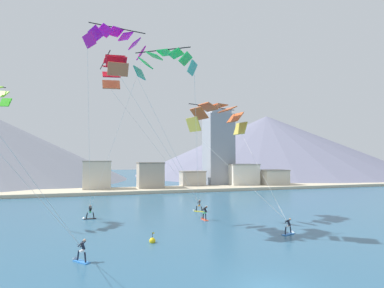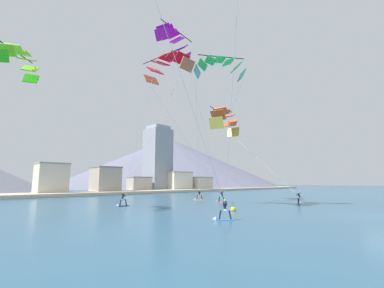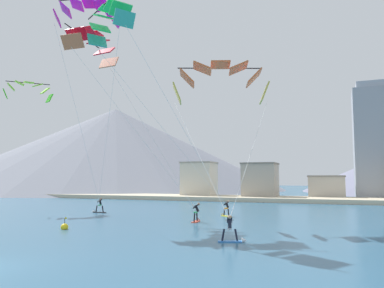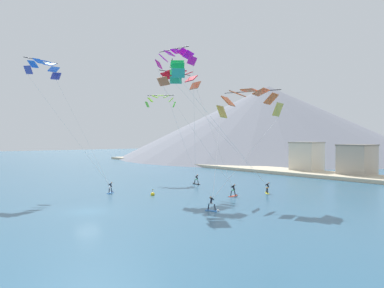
# 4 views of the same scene
# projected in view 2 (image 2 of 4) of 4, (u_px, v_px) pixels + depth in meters

# --- Properties ---
(ground_plane) EXTENTS (400.00, 400.00, 0.00)m
(ground_plane) POSITION_uv_depth(u_px,v_px,m) (380.00, 218.00, 21.69)
(ground_plane) COLOR #2D5B7A
(kitesurfer_near_lead) EXTENTS (1.44, 1.58, 1.68)m
(kitesurfer_near_lead) POSITION_uv_depth(u_px,v_px,m) (222.00, 214.00, 20.32)
(kitesurfer_near_lead) COLOR #337FDB
(kitesurfer_near_lead) RESTS_ON ground
(kitesurfer_near_trail) EXTENTS (1.78, 0.94, 1.71)m
(kitesurfer_near_trail) POSITION_uv_depth(u_px,v_px,m) (299.00, 200.00, 35.19)
(kitesurfer_near_trail) COLOR #337FDB
(kitesurfer_near_trail) RESTS_ON ground
(kitesurfer_mid_center) EXTENTS (0.67, 1.76, 1.78)m
(kitesurfer_mid_center) POSITION_uv_depth(u_px,v_px,m) (221.00, 198.00, 37.82)
(kitesurfer_mid_center) COLOR #E54C33
(kitesurfer_mid_center) RESTS_ON ground
(kitesurfer_far_left) EXTENTS (1.76, 0.65, 1.74)m
(kitesurfer_far_left) POSITION_uv_depth(u_px,v_px,m) (122.00, 202.00, 31.76)
(kitesurfer_far_left) COLOR black
(kitesurfer_far_left) RESTS_ON ground
(kitesurfer_far_right) EXTENTS (1.57, 1.45, 1.70)m
(kitesurfer_far_right) POSITION_uv_depth(u_px,v_px,m) (198.00, 197.00, 42.58)
(kitesurfer_far_right) COLOR yellow
(kitesurfer_far_right) RESTS_ON ground
(parafoil_kite_near_trail) EXTENTS (8.90, 12.09, 13.08)m
(parafoil_kite_near_trail) POSITION_uv_depth(u_px,v_px,m) (225.00, 119.00, 41.48)
(parafoil_kite_near_trail) COLOR gold
(parafoil_kite_mid_center) EXTENTS (12.33, 7.60, 17.13)m
(parafoil_kite_mid_center) POSITION_uv_depth(u_px,v_px,m) (168.00, 65.00, 32.08)
(parafoil_kite_mid_center) COLOR #C6633B
(parafoil_kite_far_left) EXTENTS (6.78, 8.33, 20.32)m
(parafoil_kite_far_left) POSITION_uv_depth(u_px,v_px,m) (173.00, 40.00, 32.00)
(parafoil_kite_far_left) COLOR #B914A1
(parafoil_kite_far_right) EXTENTS (10.20, 13.19, 17.14)m
(parafoil_kite_far_right) POSITION_uv_depth(u_px,v_px,m) (219.00, 67.00, 32.44)
(parafoil_kite_far_right) COLOR teal
(parafoil_kite_distant_high_outer) EXTENTS (4.77, 5.53, 2.52)m
(parafoil_kite_distant_high_outer) POSITION_uv_depth(u_px,v_px,m) (19.00, 59.00, 26.47)
(parafoil_kite_distant_high_outer) COLOR #2CBB13
(race_marker_buoy) EXTENTS (0.56, 0.56, 1.02)m
(race_marker_buoy) POSITION_uv_depth(u_px,v_px,m) (233.00, 209.00, 26.64)
(race_marker_buoy) COLOR yellow
(race_marker_buoy) RESTS_ON ground
(shoreline_strip) EXTENTS (180.00, 10.00, 0.70)m
(shoreline_strip) POSITION_uv_depth(u_px,v_px,m) (103.00, 193.00, 60.15)
(shoreline_strip) COLOR beige
(shoreline_strip) RESTS_ON ground
(shore_building_harbour_front) EXTENTS (6.06, 6.19, 6.66)m
(shore_building_harbour_front) POSITION_uv_depth(u_px,v_px,m) (105.00, 180.00, 63.24)
(shore_building_harbour_front) COLOR #A89E8E
(shore_building_harbour_front) RESTS_ON ground
(shore_building_promenade_mid) EXTENTS (6.22, 5.35, 7.04)m
(shore_building_promenade_mid) POSITION_uv_depth(u_px,v_px,m) (51.00, 179.00, 55.54)
(shore_building_promenade_mid) COLOR beige
(shore_building_promenade_mid) RESTS_ON ground
(shore_building_quay_east) EXTENTS (6.26, 4.19, 4.38)m
(shore_building_quay_east) POSITION_uv_depth(u_px,v_px,m) (139.00, 184.00, 72.41)
(shore_building_quay_east) COLOR #B7AD9E
(shore_building_quay_east) RESTS_ON ground
(shore_building_quay_west) EXTENTS (7.90, 6.64, 6.10)m
(shore_building_quay_west) POSITION_uv_depth(u_px,v_px,m) (177.00, 181.00, 81.18)
(shore_building_quay_west) COLOR silver
(shore_building_quay_west) RESTS_ON ground
(shore_building_old_town) EXTENTS (7.15, 5.58, 4.56)m
(shore_building_old_town) POSITION_uv_depth(u_px,v_px,m) (200.00, 184.00, 85.22)
(shore_building_old_town) COLOR beige
(shore_building_old_town) RESTS_ON ground
(highrise_tower) EXTENTS (7.00, 7.00, 20.70)m
(highrise_tower) POSITION_uv_depth(u_px,v_px,m) (158.00, 159.00, 81.08)
(highrise_tower) COLOR gray
(highrise_tower) RESTS_ON ground
(mountain_peak_central_summit) EXTENTS (125.50, 125.50, 28.21)m
(mountain_peak_central_summit) POSITION_uv_depth(u_px,v_px,m) (169.00, 162.00, 150.30)
(mountain_peak_central_summit) COLOR slate
(mountain_peak_central_summit) RESTS_ON ground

